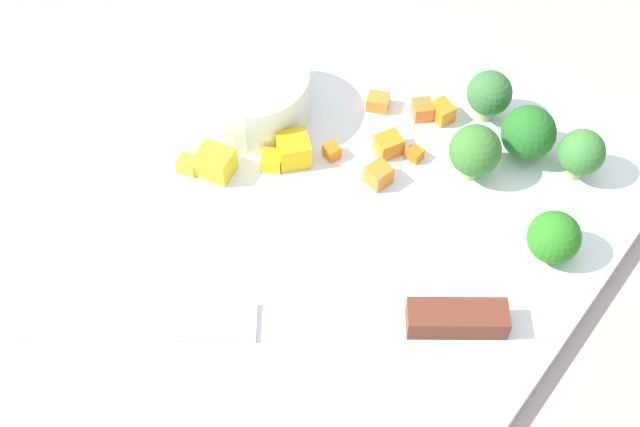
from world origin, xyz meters
TOP-DOWN VIEW (x-y plane):
  - ground_plane at (0.00, 0.00)m, footprint 4.00×4.00m
  - cutting_board at (0.00, 0.00)m, footprint 0.41×0.33m
  - prep_bowl at (0.05, 0.10)m, footprint 0.08×0.08m
  - chef_knife at (-0.06, -0.04)m, footprint 0.21×0.27m
  - carrot_dice_0 at (0.05, -0.01)m, footprint 0.02×0.02m
  - carrot_dice_1 at (0.08, 0.00)m, footprint 0.02×0.02m
  - carrot_dice_2 at (0.05, 0.03)m, footprint 0.01×0.01m
  - carrot_dice_3 at (0.08, -0.02)m, footprint 0.01×0.01m
  - carrot_dice_4 at (0.12, -0.01)m, footprint 0.02×0.02m
  - carrot_dice_5 at (0.10, 0.03)m, footprint 0.02×0.02m
  - carrot_dice_6 at (0.12, 0.00)m, footprint 0.02×0.02m
  - pepper_dice_0 at (-0.02, 0.10)m, footprint 0.02×0.02m
  - pepper_dice_1 at (0.03, 0.05)m, footprint 0.03×0.03m
  - pepper_dice_2 at (-0.01, 0.08)m, footprint 0.02×0.03m
  - pepper_dice_3 at (0.02, 0.05)m, footprint 0.02×0.02m
  - broccoli_floret_0 at (0.07, -0.13)m, footprint 0.03×0.03m
  - broccoli_floret_1 at (0.14, -0.04)m, footprint 0.03×0.03m
  - broccoli_floret_2 at (0.09, -0.05)m, footprint 0.03×0.03m
  - broccoli_floret_3 at (0.13, -0.07)m, footprint 0.04×0.04m
  - broccoli_floret_4 at (0.14, -0.11)m, footprint 0.03×0.03m

SIDE VIEW (x-z plane):
  - ground_plane at x=0.00m, z-range 0.00..0.00m
  - cutting_board at x=0.00m, z-range 0.00..0.01m
  - carrot_dice_3 at x=0.08m, z-range 0.01..0.02m
  - pepper_dice_0 at x=-0.02m, z-range 0.01..0.02m
  - carrot_dice_2 at x=0.05m, z-range 0.01..0.02m
  - chef_knife at x=-0.06m, z-range 0.01..0.03m
  - carrot_dice_5 at x=0.10m, z-range 0.01..0.02m
  - pepper_dice_3 at x=0.02m, z-range 0.01..0.02m
  - carrot_dice_6 at x=0.12m, z-range 0.01..0.02m
  - carrot_dice_4 at x=0.12m, z-range 0.01..0.03m
  - carrot_dice_1 at x=0.08m, z-range 0.01..0.03m
  - carrot_dice_0 at x=0.05m, z-range 0.01..0.03m
  - pepper_dice_2 at x=-0.01m, z-range 0.01..0.03m
  - pepper_dice_1 at x=0.03m, z-range 0.01..0.03m
  - broccoli_floret_0 at x=0.07m, z-range 0.01..0.05m
  - prep_bowl at x=0.05m, z-range 0.01..0.05m
  - broccoli_floret_3 at x=0.13m, z-range 0.01..0.05m
  - broccoli_floret_4 at x=0.14m, z-range 0.01..0.05m
  - broccoli_floret_1 at x=0.14m, z-range 0.02..0.05m
  - broccoli_floret_2 at x=0.09m, z-range 0.01..0.06m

